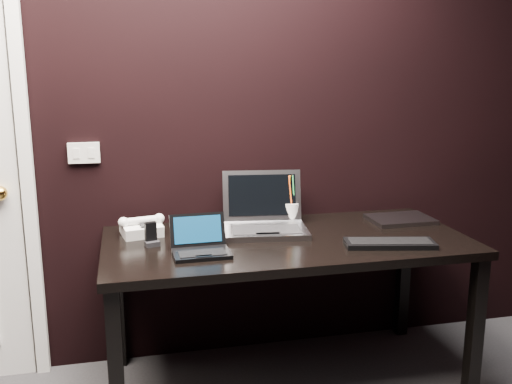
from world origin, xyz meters
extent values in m
plane|color=black|center=(0.00, 1.80, 1.30)|extent=(4.00, 0.00, 4.00)
cube|color=white|center=(-0.89, 1.77, 1.02)|extent=(0.06, 0.05, 2.11)
sphere|color=gold|center=(-1.01, 1.73, 0.95)|extent=(0.07, 0.07, 0.07)
cube|color=silver|center=(-0.62, 1.79, 1.12)|extent=(0.15, 0.02, 0.10)
cube|color=silver|center=(-0.66, 1.78, 1.12)|extent=(0.03, 0.01, 0.05)
cube|color=silver|center=(-0.58, 1.78, 1.12)|extent=(0.03, 0.01, 0.05)
cube|color=black|center=(0.30, 1.40, 0.72)|extent=(1.70, 0.80, 0.04)
cube|color=black|center=(-0.50, 1.05, 0.35)|extent=(0.06, 0.06, 0.70)
cube|color=black|center=(1.10, 1.05, 0.35)|extent=(0.06, 0.06, 0.70)
cube|color=black|center=(-0.50, 1.75, 0.35)|extent=(0.06, 0.06, 0.70)
cube|color=black|center=(1.10, 1.75, 0.35)|extent=(0.06, 0.06, 0.70)
cube|color=black|center=(-0.13, 1.24, 0.75)|extent=(0.25, 0.17, 0.02)
cube|color=black|center=(-0.12, 1.22, 0.76)|extent=(0.20, 0.10, 0.00)
cube|color=black|center=(-0.12, 1.18, 0.76)|extent=(0.07, 0.03, 0.00)
cube|color=black|center=(-0.13, 1.35, 0.83)|extent=(0.24, 0.06, 0.14)
cube|color=#0A2D4D|center=(-0.13, 1.34, 0.83)|extent=(0.21, 0.04, 0.11)
cube|color=#949499|center=(0.22, 1.50, 0.75)|extent=(0.43, 0.34, 0.03)
cube|color=black|center=(0.22, 1.46, 0.77)|extent=(0.34, 0.20, 0.00)
cube|color=gray|center=(0.21, 1.39, 0.77)|extent=(0.12, 0.06, 0.00)
cube|color=#95969A|center=(0.24, 1.67, 0.89)|extent=(0.40, 0.13, 0.25)
cube|color=black|center=(0.24, 1.67, 0.89)|extent=(0.35, 0.10, 0.20)
cube|color=black|center=(0.72, 1.18, 0.75)|extent=(0.42, 0.22, 0.02)
cube|color=black|center=(0.72, 1.18, 0.76)|extent=(0.38, 0.18, 0.00)
cube|color=gray|center=(0.96, 1.56, 0.75)|extent=(0.32, 0.23, 0.02)
cube|color=white|center=(-0.37, 1.60, 0.77)|extent=(0.21, 0.20, 0.08)
cylinder|color=silver|center=(-0.36, 1.59, 0.82)|extent=(0.18, 0.07, 0.04)
sphere|color=white|center=(-0.45, 1.58, 0.82)|extent=(0.06, 0.06, 0.05)
sphere|color=white|center=(-0.28, 1.61, 0.82)|extent=(0.06, 0.06, 0.05)
cube|color=black|center=(-0.34, 1.56, 0.80)|extent=(0.08, 0.06, 0.01)
cube|color=black|center=(-0.33, 1.44, 0.79)|extent=(0.06, 0.04, 0.11)
cube|color=black|center=(-0.32, 1.42, 0.75)|extent=(0.07, 0.06, 0.02)
cylinder|color=silver|center=(0.40, 1.66, 0.79)|extent=(0.10, 0.10, 0.11)
cylinder|color=#C56712|center=(0.38, 1.67, 0.91)|extent=(0.02, 0.03, 0.16)
cylinder|color=green|center=(0.40, 1.65, 0.91)|extent=(0.01, 0.03, 0.16)
cylinder|color=black|center=(0.40, 1.67, 0.91)|extent=(0.01, 0.02, 0.16)
cylinder|color=#EE5516|center=(0.39, 1.65, 0.91)|extent=(0.02, 0.04, 0.16)
camera|label=1|loc=(-0.42, -1.07, 1.53)|focal=40.00mm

